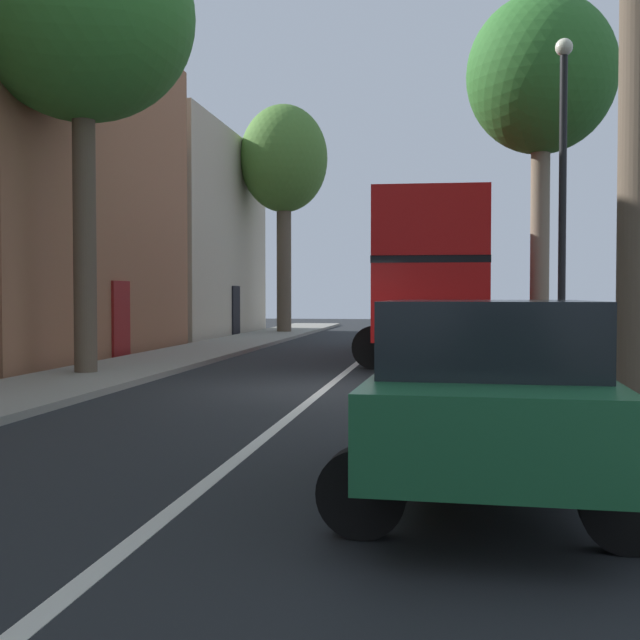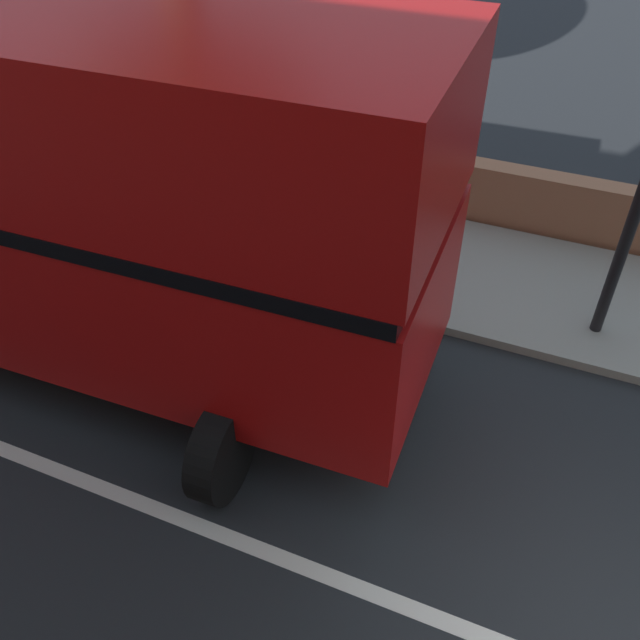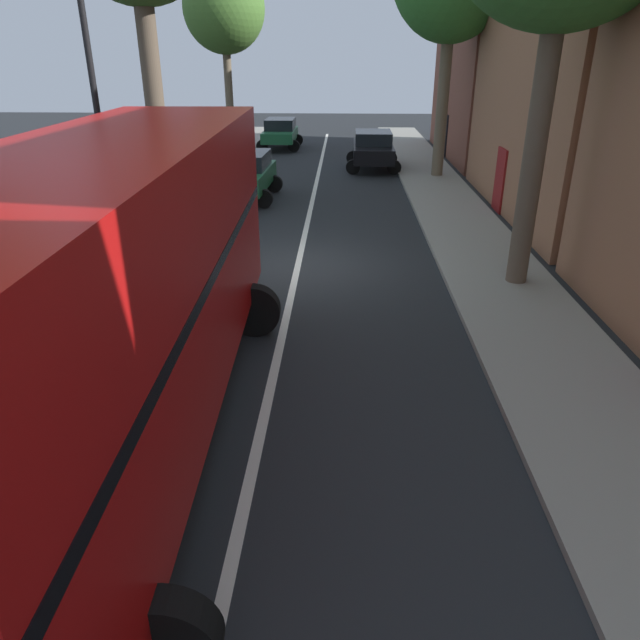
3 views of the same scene
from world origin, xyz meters
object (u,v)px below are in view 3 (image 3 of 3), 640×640
at_px(double_decker_bus, 114,285).
at_px(parked_car_green_right_2, 245,173).
at_px(lamppost_right, 97,112).
at_px(parked_car_black_left_0, 373,148).
at_px(parked_car_green_right_1, 280,132).
at_px(litter_bin_right, 163,187).
at_px(street_tree_right_3, 224,9).

xyz_separation_m(double_decker_bus, parked_car_green_right_2, (0.80, -15.10, -1.41)).
xyz_separation_m(parked_car_green_right_2, lamppost_right, (1.80, 8.42, 2.86)).
distance_m(double_decker_bus, parked_car_black_left_0, 22.00).
bearing_deg(parked_car_green_right_1, double_decker_bus, 91.64).
xyz_separation_m(parked_car_black_left_0, lamppost_right, (6.80, 14.86, 2.85)).
bearing_deg(parked_car_black_left_0, lamppost_right, 65.41).
xyz_separation_m(parked_car_black_left_0, parked_car_green_right_2, (5.00, 6.44, -0.01)).
distance_m(double_decker_bus, lamppost_right, 7.32).
relative_size(double_decker_bus, lamppost_right, 1.63).
height_order(parked_car_green_right_2, litter_bin_right, parked_car_green_right_2).
relative_size(parked_car_green_right_2, litter_bin_right, 3.95).
distance_m(street_tree_right_3, litter_bin_right, 12.47).
xyz_separation_m(parked_car_green_right_1, litter_bin_right, (2.80, 13.93, -0.26)).
bearing_deg(parked_car_green_right_2, parked_car_green_right_1, -89.99).
bearing_deg(parked_car_black_left_0, parked_car_green_right_1, -51.95).
distance_m(lamppost_right, litter_bin_right, 8.03).
distance_m(parked_car_green_right_2, lamppost_right, 9.07).
relative_size(parked_car_black_left_0, parked_car_green_right_1, 1.04).
relative_size(parked_car_black_left_0, street_tree_right_3, 0.48).
relative_size(parked_car_green_right_1, litter_bin_right, 3.84).
relative_size(double_decker_bus, parked_car_green_right_2, 2.44).
height_order(parked_car_black_left_0, lamppost_right, lamppost_right).
bearing_deg(double_decker_bus, lamppost_right, -68.75).
distance_m(parked_car_green_right_2, litter_bin_right, 3.02).
xyz_separation_m(parked_car_black_left_0, street_tree_right_3, (7.22, -3.23, 5.96)).
relative_size(parked_car_black_left_0, parked_car_green_right_2, 1.01).
xyz_separation_m(double_decker_bus, parked_car_green_right_1, (0.80, -27.94, -1.43)).
xyz_separation_m(parked_car_green_right_1, street_tree_right_3, (2.22, 3.16, 6.00)).
height_order(double_decker_bus, parked_car_green_right_2, double_decker_bus).
xyz_separation_m(parked_car_black_left_0, litter_bin_right, (7.80, 7.54, -0.30)).
distance_m(parked_car_green_right_1, lamppost_right, 21.52).
bearing_deg(parked_car_black_left_0, parked_car_green_right_2, 52.20).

